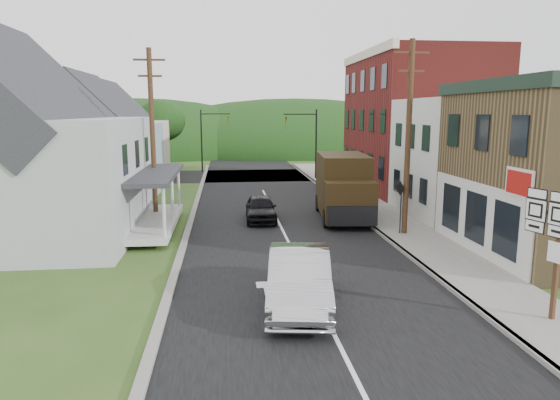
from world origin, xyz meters
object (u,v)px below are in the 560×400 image
object	(u,v)px
delivery_van	(344,187)
route_sign_cluster	(558,237)
warning_sign	(401,200)
silver_sedan	(299,279)
dark_sedan	(261,208)

from	to	relation	value
delivery_van	route_sign_cluster	distance (m)	14.40
delivery_van	warning_sign	size ratio (longest dim) A/B	2.60
silver_sedan	delivery_van	world-z (taller)	delivery_van
warning_sign	delivery_van	bearing A→B (deg)	96.58
dark_sedan	delivery_van	world-z (taller)	delivery_van
route_sign_cluster	delivery_van	bearing A→B (deg)	82.77
delivery_van	route_sign_cluster	size ratio (longest dim) A/B	1.79
warning_sign	dark_sedan	bearing A→B (deg)	130.36
delivery_van	route_sign_cluster	world-z (taller)	route_sign_cluster
silver_sedan	warning_sign	bearing A→B (deg)	61.00
dark_sedan	warning_sign	world-z (taller)	warning_sign
route_sign_cluster	warning_sign	world-z (taller)	route_sign_cluster
silver_sedan	route_sign_cluster	world-z (taller)	route_sign_cluster
dark_sedan	silver_sedan	bearing A→B (deg)	-87.02
dark_sedan	warning_sign	distance (m)	7.56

